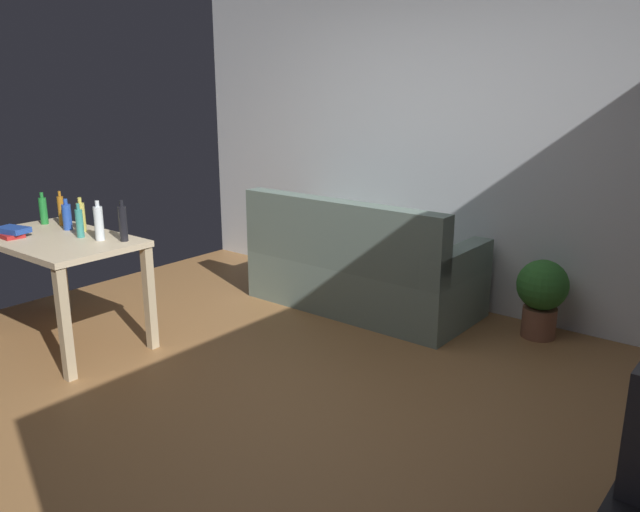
# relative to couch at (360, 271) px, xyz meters

# --- Properties ---
(ground_plane) EXTENTS (5.20, 4.40, 0.02)m
(ground_plane) POSITION_rel_couch_xyz_m (0.37, -1.59, -0.32)
(ground_plane) COLOR olive
(wall_rear) EXTENTS (5.20, 0.10, 2.70)m
(wall_rear) POSITION_rel_couch_xyz_m (0.37, 0.61, 1.04)
(wall_rear) COLOR silver
(wall_rear) RESTS_ON ground_plane
(couch) EXTENTS (1.81, 0.84, 0.92)m
(couch) POSITION_rel_couch_xyz_m (0.00, 0.00, 0.00)
(couch) COLOR slate
(couch) RESTS_ON ground_plane
(desk) EXTENTS (1.21, 0.71, 0.76)m
(desk) POSITION_rel_couch_xyz_m (-1.20, -1.86, 0.34)
(desk) COLOR #C6B28E
(desk) RESTS_ON ground_plane
(potted_plant) EXTENTS (0.36, 0.36, 0.57)m
(potted_plant) POSITION_rel_couch_xyz_m (1.36, 0.31, 0.02)
(potted_plant) COLOR brown
(potted_plant) RESTS_ON ground_plane
(bottle_green) EXTENTS (0.06, 0.06, 0.24)m
(bottle_green) POSITION_rel_couch_xyz_m (-1.66, -1.70, 0.56)
(bottle_green) COLOR #1E722D
(bottle_green) RESTS_ON desk
(bottle_amber) EXTENTS (0.04, 0.04, 0.25)m
(bottle_amber) POSITION_rel_couch_xyz_m (-1.51, -1.64, 0.56)
(bottle_amber) COLOR #9E6019
(bottle_amber) RESTS_ON desk
(bottle_blue) EXTENTS (0.06, 0.06, 0.22)m
(bottle_blue) POSITION_rel_couch_xyz_m (-1.35, -1.69, 0.55)
(bottle_blue) COLOR #2347A3
(bottle_blue) RESTS_ON desk
(bottle_squat) EXTENTS (0.06, 0.06, 0.24)m
(bottle_squat) POSITION_rel_couch_xyz_m (-1.22, -1.65, 0.56)
(bottle_squat) COLOR #BCB24C
(bottle_squat) RESTS_ON desk
(bottle_tall) EXTENTS (0.05, 0.05, 0.23)m
(bottle_tall) POSITION_rel_couch_xyz_m (-1.07, -1.76, 0.55)
(bottle_tall) COLOR teal
(bottle_tall) RESTS_ON desk
(bottle_clear) EXTENTS (0.06, 0.06, 0.27)m
(bottle_clear) POSITION_rel_couch_xyz_m (-0.89, -1.72, 0.57)
(bottle_clear) COLOR silver
(bottle_clear) RESTS_ON desk
(bottle_dark) EXTENTS (0.05, 0.05, 0.27)m
(bottle_dark) POSITION_rel_couch_xyz_m (-0.75, -1.64, 0.57)
(bottle_dark) COLOR black
(bottle_dark) RESTS_ON desk
(book_stack) EXTENTS (0.24, 0.18, 0.07)m
(book_stack) POSITION_rel_couch_xyz_m (-1.45, -2.04, 0.49)
(book_stack) COLOR maroon
(book_stack) RESTS_ON desk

